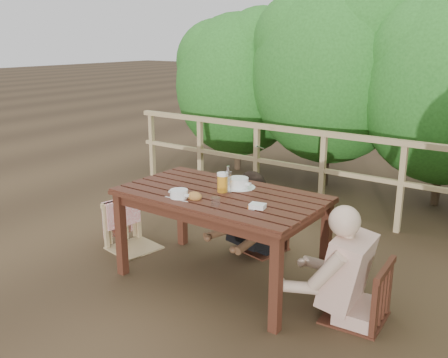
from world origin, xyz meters
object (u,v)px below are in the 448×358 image
Objects in this scene: soup_near at (179,195)px; tumbler at (216,203)px; chair_far at (262,209)px; diner_right at (366,230)px; chair_left at (132,206)px; table at (221,238)px; woman at (264,189)px; beer_glass at (223,183)px; chair_right at (359,263)px; bottle at (228,180)px; bread_roll at (195,196)px; soup_far at (238,183)px; butter_tub at (258,207)px.

tumbler is at bearing 1.81° from soup_near.
diner_right is at bearing -15.72° from chair_far.
table is at bearing -81.99° from chair_left.
diner_right is at bearing 163.57° from woman.
table is 0.54m from tumbler.
diner_right is 1.22m from beer_glass.
bottle reaches higher than chair_right.
woman is 1.44m from diner_right.
bread_roll is (-0.07, -0.25, 0.43)m from table.
soup_far reaches higher than chair_far.
soup_far is at bearing -69.22° from chair_far.
beer_glass is at bearing -164.14° from bottle.
soup_far reaches higher than bread_roll.
woman reaches higher than tumbler.
table is 13.26× the size of bread_roll.
beer_glass is at bearing -90.88° from chair_right.
table is 0.63m from butter_tub.
soup_near is 1.93× the size of bread_roll.
woman is at bearing 93.87° from table.
soup_near is 2.05× the size of butter_tub.
bottle is (1.14, 0.02, 0.45)m from chair_left.
woman is at bearing 57.74° from diner_right.
chair_far is at bearing 82.40° from soup_near.
butter_tub reaches higher than table.
bottle is at bearing 109.87° from tumbler.
soup_far is 0.20m from beer_glass.
chair_far is at bearing 94.04° from beer_glass.
tumbler is (0.14, -0.51, -0.01)m from soup_far.
soup_near is 0.13m from bread_roll.
chair_left is 2.32m from diner_right.
soup_near is 0.67m from butter_tub.
tumbler is at bearing -166.08° from butter_tub.
butter_tub is at bearing -87.03° from chair_left.
tumbler is at bearing -8.25° from bread_roll.
bread_roll is at bearing 19.92° from soup_near.
chair_far is at bearing 58.44° from diner_right.
bread_roll is at bearing -95.87° from chair_left.
table is at bearing -89.30° from chair_right.
chair_far is 7.06× the size of butter_tub.
chair_far is 1.11m from butter_tub.
chair_right is 1.42m from woman.
soup_far is at bearing 81.13° from beer_glass.
chair_far is 1.40m from chair_right.
bread_roll is (1.02, -0.28, 0.37)m from chair_left.
soup_far is at bearing 95.16° from bottle.
chair_far is at bearing 107.84° from butter_tub.
chair_left is at bearing 162.01° from butter_tub.
chair_left is 1.35m from tumbler.
woman is at bearing 107.31° from butter_tub.
soup_far is (0.08, -0.56, 0.20)m from woman.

